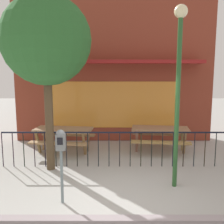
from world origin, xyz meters
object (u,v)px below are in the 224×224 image
at_px(picnic_table_left, 62,133).
at_px(picnic_table_right, 159,133).
at_px(parking_meter_near, 60,147).
at_px(street_tree, 45,41).
at_px(street_lamp, 178,72).

xyz_separation_m(picnic_table_left, picnic_table_right, (3.10, 0.10, 0.00)).
xyz_separation_m(parking_meter_near, street_tree, (-0.64, 1.81, 2.17)).
distance_m(parking_meter_near, street_tree, 2.90).
height_order(picnic_table_right, parking_meter_near, parking_meter_near).
height_order(parking_meter_near, street_tree, street_tree).
relative_size(picnic_table_left, picnic_table_right, 1.00).
bearing_deg(parking_meter_near, street_lamp, 17.78).
relative_size(picnic_table_left, street_lamp, 0.50).
bearing_deg(street_lamp, picnic_table_left, 139.43).
relative_size(picnic_table_right, parking_meter_near, 1.32).
height_order(picnic_table_left, picnic_table_right, same).
bearing_deg(picnic_table_left, picnic_table_right, 1.76).
xyz_separation_m(picnic_table_right, parking_meter_near, (-2.53, -3.40, 0.53)).
bearing_deg(picnic_table_right, street_lamp, -92.92).
relative_size(street_tree, street_lamp, 1.13).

